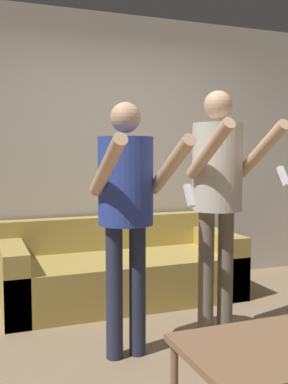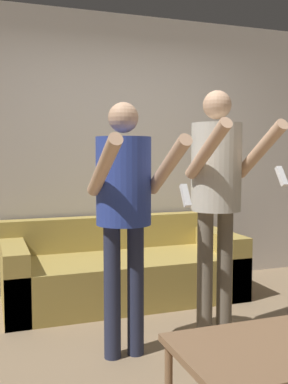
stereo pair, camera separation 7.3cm
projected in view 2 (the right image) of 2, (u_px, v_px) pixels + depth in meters
name	position (u px, v px, depth m)	size (l,w,h in m)	color
ground_plane	(195.00, 359.00, 2.91)	(14.00, 14.00, 0.00)	#937A5B
wall_back	(116.00, 152.00, 4.51)	(6.40, 0.06, 2.70)	beige
couch	(123.00, 271.00, 4.12)	(2.13, 0.90, 0.72)	#AD9347
person_standing_left	(125.00, 198.00, 2.86)	(0.47, 0.74, 1.66)	#282D47
person_standing_right	(217.00, 185.00, 3.08)	(0.46, 0.69, 1.76)	#6B6051
coffee_table	(288.00, 351.00, 2.13)	(1.09, 0.61, 0.44)	#846042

